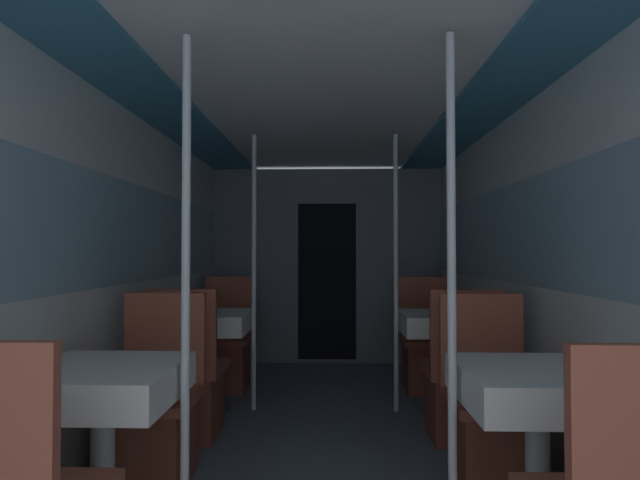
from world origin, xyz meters
TOP-DOWN VIEW (x-y plane):
  - wall_left at (-1.28, 1.84)m, footprint 0.05×6.49m
  - wall_right at (1.28, 1.84)m, footprint 0.05×6.49m
  - ceiling_panel at (0.00, 1.84)m, footprint 2.57×6.49m
  - bulkhead_far at (0.00, 4.17)m, footprint 2.52×0.09m
  - dining_table_left_0 at (-0.90, 0.69)m, footprint 0.61×0.61m
  - chair_left_far_0 at (-0.90, 1.27)m, footprint 0.46×0.46m
  - support_pole_left_0 at (-0.55, 0.69)m, footprint 0.04×0.04m
  - dining_table_left_1 at (-0.90, 2.50)m, footprint 0.61×0.61m
  - chair_left_near_1 at (-0.90, 1.93)m, footprint 0.46×0.46m
  - chair_left_far_1 at (-0.90, 3.08)m, footprint 0.46×0.46m
  - support_pole_left_1 at (-0.55, 2.50)m, footprint 0.04×0.04m
  - dining_table_right_0 at (0.90, 0.69)m, footprint 0.61×0.61m
  - chair_right_far_0 at (0.90, 1.27)m, footprint 0.46×0.46m
  - support_pole_right_0 at (0.55, 0.69)m, footprint 0.04×0.04m
  - dining_table_right_1 at (0.90, 2.50)m, footprint 0.61×0.61m
  - chair_right_near_1 at (0.90, 1.93)m, footprint 0.46×0.46m
  - chair_right_far_1 at (0.90, 3.08)m, footprint 0.46×0.46m
  - support_pole_right_1 at (0.55, 2.50)m, footprint 0.04×0.04m

SIDE VIEW (x-z plane):
  - chair_left_far_0 at x=-0.90m, z-range -0.20..0.80m
  - chair_left_near_1 at x=-0.90m, z-range -0.20..0.80m
  - chair_left_far_1 at x=-0.90m, z-range -0.20..0.80m
  - chair_right_far_0 at x=0.90m, z-range -0.20..0.80m
  - chair_right_near_1 at x=0.90m, z-range -0.20..0.80m
  - chair_right_far_1 at x=0.90m, z-range -0.20..0.80m
  - dining_table_left_0 at x=-0.90m, z-range 0.26..1.02m
  - dining_table_left_1 at x=-0.90m, z-range 0.26..1.02m
  - dining_table_right_0 at x=0.90m, z-range 0.26..1.02m
  - dining_table_right_1 at x=0.90m, z-range 0.26..1.02m
  - bulkhead_far at x=0.00m, z-range -0.01..2.14m
  - support_pole_left_0 at x=-0.55m, z-range 0.00..2.14m
  - support_pole_left_1 at x=-0.55m, z-range 0.00..2.14m
  - support_pole_right_0 at x=0.55m, z-range 0.00..2.14m
  - support_pole_right_1 at x=0.55m, z-range 0.00..2.14m
  - wall_left at x=-1.28m, z-range 0.04..2.18m
  - wall_right at x=1.28m, z-range 0.04..2.18m
  - ceiling_panel at x=0.00m, z-range 2.15..2.22m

